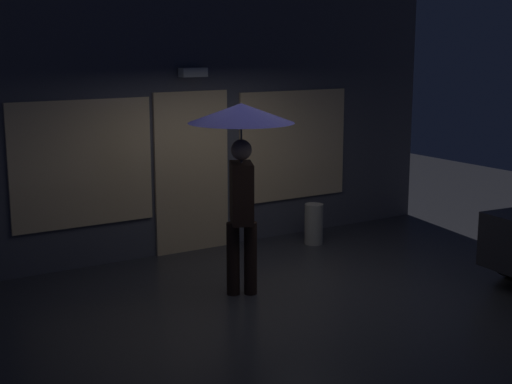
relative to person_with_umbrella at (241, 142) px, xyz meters
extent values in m
plane|color=#2D2D33|center=(0.38, -0.24, -1.76)|extent=(18.00, 18.00, 0.00)
cube|color=#4C4C56|center=(0.38, 2.11, 0.13)|extent=(8.11, 0.30, 3.78)
cube|color=#F9D199|center=(0.38, 1.94, -0.66)|extent=(1.10, 0.04, 2.20)
cube|color=#F9D199|center=(-1.15, 1.94, -0.41)|extent=(1.84, 0.04, 1.60)
cube|color=#F9D199|center=(2.07, 1.94, -0.41)|extent=(1.84, 0.04, 1.60)
cube|color=white|center=(0.38, 1.86, 0.69)|extent=(0.36, 0.16, 0.12)
cylinder|color=black|center=(0.09, -0.04, -1.34)|extent=(0.15, 0.15, 0.84)
cylinder|color=black|center=(-0.09, 0.04, -1.34)|extent=(0.15, 0.15, 0.84)
cube|color=black|center=(0.00, 0.00, -0.58)|extent=(0.42, 0.52, 0.68)
cube|color=silver|center=(-0.12, -0.06, -0.58)|extent=(0.08, 0.13, 0.55)
cube|color=#721966|center=(-0.12, -0.06, -0.60)|extent=(0.04, 0.06, 0.44)
sphere|color=gray|center=(0.00, 0.00, -0.09)|extent=(0.23, 0.23, 0.23)
cylinder|color=slate|center=(0.00, 0.00, -0.06)|extent=(0.02, 0.02, 0.97)
cone|color=#14144C|center=(0.00, 0.00, 0.32)|extent=(1.18, 1.18, 0.22)
cylinder|color=#9E998E|center=(2.00, 1.32, -1.47)|extent=(0.26, 0.26, 0.58)
camera|label=1|loc=(-4.28, -7.09, 1.10)|focal=52.95mm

